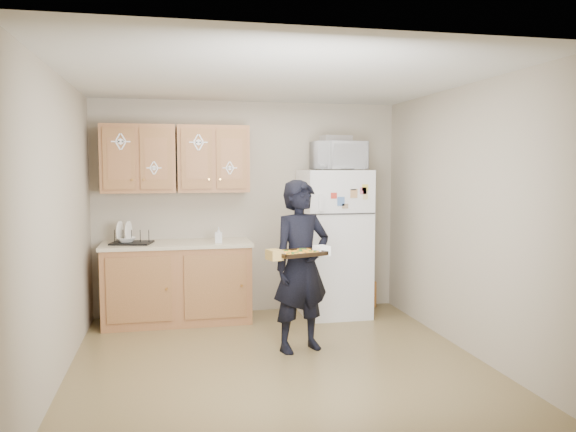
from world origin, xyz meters
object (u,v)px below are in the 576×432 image
Objects in this scene: person at (301,266)px; dish_rack at (132,236)px; baking_tray at (299,254)px; refrigerator at (334,243)px; microwave at (338,156)px.

person is 2.03m from dish_rack.
person is at bearing 54.23° from baking_tray.
refrigerator is 1.66m from baking_tray.
refrigerator is at bearing 44.72° from baking_tray.
microwave is at bearing -2.06° from dish_rack.
baking_tray is 1.02× the size of dish_rack.
refrigerator reaches higher than person.
refrigerator is at bearing 42.63° from person.
microwave is at bearing 40.35° from person.
microwave reaches higher than person.
refrigerator reaches higher than baking_tray.
refrigerator is 2.29m from dish_rack.
dish_rack is at bearing 117.54° from baking_tray.
microwave is at bearing -56.93° from refrigerator.
microwave reaches higher than dish_rack.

